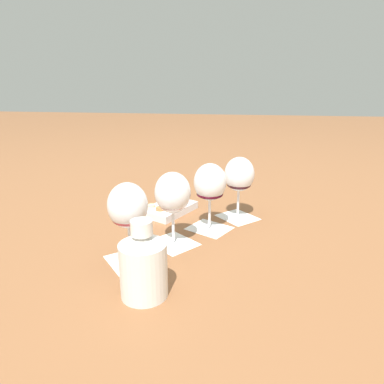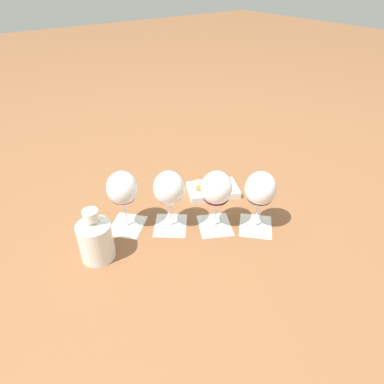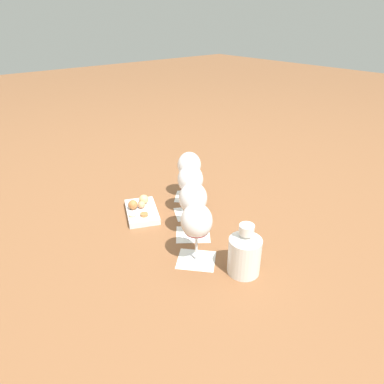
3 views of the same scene
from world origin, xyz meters
TOP-DOWN VIEW (x-y plane):
  - ground_plane at (0.00, 0.00)m, footprint 8.00×8.00m
  - tasting_card_0 at (-0.12, -0.16)m, footprint 0.15×0.15m
  - tasting_card_1 at (-0.04, -0.05)m, footprint 0.15×0.15m
  - tasting_card_2 at (0.04, 0.06)m, footprint 0.15×0.14m
  - tasting_card_3 at (0.12, 0.16)m, footprint 0.15×0.15m
  - wine_glass_0 at (-0.12, -0.16)m, footprint 0.09×0.09m
  - wine_glass_1 at (-0.04, -0.05)m, footprint 0.09×0.09m
  - wine_glass_2 at (0.04, 0.06)m, footprint 0.09×0.09m
  - wine_glass_3 at (0.12, 0.16)m, footprint 0.09×0.09m
  - ceramic_vase at (-0.05, -0.29)m, footprint 0.09×0.09m
  - snack_dish at (-0.10, 0.17)m, footprint 0.17×0.21m

SIDE VIEW (x-z plane):
  - ground_plane at x=0.00m, z-range 0.00..0.00m
  - tasting_card_0 at x=-0.12m, z-range 0.00..0.00m
  - tasting_card_1 at x=-0.04m, z-range 0.00..0.00m
  - tasting_card_2 at x=0.04m, z-range 0.00..0.00m
  - tasting_card_3 at x=0.12m, z-range 0.00..0.00m
  - snack_dish at x=-0.10m, z-range -0.01..0.05m
  - ceramic_vase at x=-0.05m, z-range -0.01..0.15m
  - wine_glass_1 at x=-0.04m, z-range 0.04..0.23m
  - wine_glass_0 at x=-0.12m, z-range 0.04..0.23m
  - wine_glass_3 at x=0.12m, z-range 0.04..0.23m
  - wine_glass_2 at x=0.04m, z-range 0.04..0.23m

